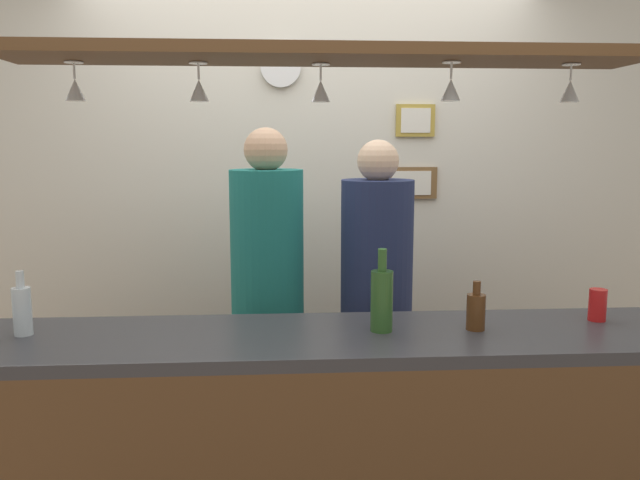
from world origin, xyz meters
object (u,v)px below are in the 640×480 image
object	(u,v)px
drink_can	(598,305)
picture_frame_upper_small	(415,120)
person_left_teal_shirt	(267,274)
bottle_beer_brown_stubby	(476,311)
bottle_soda_clear	(22,309)
bottle_champagne_green	(382,299)
person_right_navy_shirt	(376,280)
wall_clock	(281,67)
picture_frame_lower_pair	(411,183)

from	to	relation	value
drink_can	picture_frame_upper_small	distance (m)	1.56
person_left_teal_shirt	bottle_beer_brown_stubby	xyz separation A→B (m)	(0.76, -0.73, 0.00)
bottle_soda_clear	bottle_champagne_green	world-z (taller)	bottle_champagne_green
person_right_navy_shirt	bottle_beer_brown_stubby	bearing A→B (deg)	-71.24
drink_can	picture_frame_upper_small	size ratio (longest dim) A/B	0.55
person_left_teal_shirt	picture_frame_upper_small	distance (m)	1.29
bottle_soda_clear	wall_clock	bearing A→B (deg)	55.65
bottle_beer_brown_stubby	picture_frame_upper_small	distance (m)	1.58
bottle_soda_clear	bottle_beer_brown_stubby	world-z (taller)	bottle_soda_clear
drink_can	picture_frame_upper_small	bearing A→B (deg)	108.34
person_left_teal_shirt	drink_can	distance (m)	1.42
bottle_beer_brown_stubby	wall_clock	xyz separation A→B (m)	(-0.69, 1.39, 1.01)
person_left_teal_shirt	picture_frame_lower_pair	xyz separation A→B (m)	(0.81, 0.67, 0.38)
person_left_teal_shirt	person_right_navy_shirt	xyz separation A→B (m)	(0.52, 0.00, -0.04)
wall_clock	bottle_champagne_green	bearing A→B (deg)	-75.97
wall_clock	drink_can	bearing A→B (deg)	-47.62
person_right_navy_shirt	picture_frame_lower_pair	world-z (taller)	person_right_navy_shirt
person_left_teal_shirt	drink_can	size ratio (longest dim) A/B	13.98
picture_frame_lower_pair	picture_frame_upper_small	bearing A→B (deg)	0.00
person_left_teal_shirt	person_right_navy_shirt	size ratio (longest dim) A/B	1.03
person_right_navy_shirt	picture_frame_lower_pair	bearing A→B (deg)	66.01
person_right_navy_shirt	picture_frame_lower_pair	distance (m)	0.84
bottle_soda_clear	bottle_champagne_green	distance (m)	1.27
person_right_navy_shirt	drink_can	distance (m)	0.99
drink_can	picture_frame_lower_pair	world-z (taller)	picture_frame_lower_pair
drink_can	person_right_navy_shirt	bearing A→B (deg)	139.28
person_left_teal_shirt	picture_frame_lower_pair	world-z (taller)	person_left_teal_shirt
person_left_teal_shirt	bottle_beer_brown_stubby	bearing A→B (deg)	-43.77
bottle_champagne_green	bottle_beer_brown_stubby	distance (m)	0.35
person_right_navy_shirt	bottle_beer_brown_stubby	world-z (taller)	person_right_navy_shirt
bottle_soda_clear	bottle_champagne_green	size ratio (longest dim) A/B	0.77
picture_frame_lower_pair	bottle_champagne_green	bearing A→B (deg)	-105.69
bottle_champagne_green	drink_can	size ratio (longest dim) A/B	2.46
bottle_soda_clear	picture_frame_lower_pair	bearing A→B (deg)	39.25
bottle_soda_clear	picture_frame_upper_small	world-z (taller)	picture_frame_upper_small
drink_can	wall_clock	distance (m)	2.04
picture_frame_upper_small	person_right_navy_shirt	bearing A→B (deg)	-115.30
person_right_navy_shirt	wall_clock	bearing A→B (deg)	123.76
bottle_beer_brown_stubby	picture_frame_lower_pair	size ratio (longest dim) A/B	0.60
bottle_soda_clear	picture_frame_upper_small	distance (m)	2.27
drink_can	picture_frame_lower_pair	bearing A→B (deg)	109.06
picture_frame_upper_small	bottle_beer_brown_stubby	bearing A→B (deg)	-92.70
drink_can	bottle_beer_brown_stubby	bearing A→B (deg)	-170.06
person_right_navy_shirt	bottle_soda_clear	world-z (taller)	person_right_navy_shirt
person_left_teal_shirt	bottle_champagne_green	size ratio (longest dim) A/B	5.69
person_right_navy_shirt	picture_frame_upper_small	world-z (taller)	picture_frame_upper_small
person_right_navy_shirt	person_left_teal_shirt	bearing A→B (deg)	180.00
bottle_soda_clear	wall_clock	xyz separation A→B (m)	(0.92, 1.35, 0.99)
drink_can	person_left_teal_shirt	bearing A→B (deg)	152.99
bottle_beer_brown_stubby	drink_can	world-z (taller)	bottle_beer_brown_stubby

